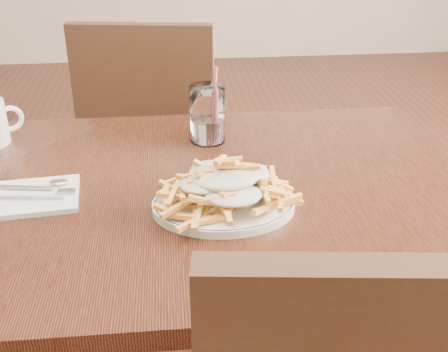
{
  "coord_description": "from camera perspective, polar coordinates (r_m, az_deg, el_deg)",
  "views": [
    {
      "loc": [
        -0.02,
        -0.99,
        1.3
      ],
      "look_at": [
        0.07,
        -0.09,
        0.82
      ],
      "focal_mm": 45.0,
      "sensor_mm": 36.0,
      "label": 1
    }
  ],
  "objects": [
    {
      "name": "water_glass",
      "position": [
        1.32,
        -1.68,
        5.94
      ],
      "size": [
        0.08,
        0.08,
        0.18
      ],
      "color": "white",
      "rests_on": "table"
    },
    {
      "name": "chair_far",
      "position": [
        1.92,
        -7.26,
        4.0
      ],
      "size": [
        0.49,
        0.49,
        0.93
      ],
      "color": "black",
      "rests_on": "ground"
    },
    {
      "name": "table",
      "position": [
        1.18,
        -3.99,
        -4.59
      ],
      "size": [
        1.2,
        0.8,
        0.75
      ],
      "color": "black",
      "rests_on": "ground"
    },
    {
      "name": "fries_plate",
      "position": [
        1.06,
        0.0,
        -2.89
      ],
      "size": [
        0.31,
        0.29,
        0.02
      ],
      "color": "white",
      "rests_on": "table"
    },
    {
      "name": "loaded_fries",
      "position": [
        1.04,
        -0.0,
        -0.64
      ],
      "size": [
        0.25,
        0.2,
        0.07
      ],
      "color": "#ECA848",
      "rests_on": "fries_plate"
    },
    {
      "name": "napkin",
      "position": [
        1.16,
        -19.84,
        -2.11
      ],
      "size": [
        0.23,
        0.16,
        0.01
      ],
      "primitive_type": "cube",
      "rotation": [
        0.0,
        0.0,
        0.1
      ],
      "color": "silver",
      "rests_on": "table"
    },
    {
      "name": "cutlery",
      "position": [
        1.16,
        -19.86,
        -1.61
      ],
      "size": [
        0.19,
        0.08,
        0.01
      ],
      "color": "silver",
      "rests_on": "napkin"
    }
  ]
}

